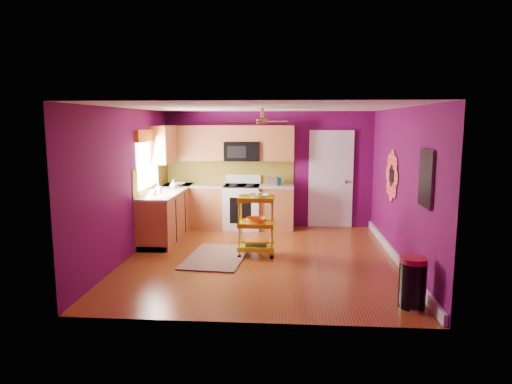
{
  "coord_description": "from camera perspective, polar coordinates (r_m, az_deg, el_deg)",
  "views": [
    {
      "loc": [
        0.45,
        -7.4,
        2.27
      ],
      "look_at": [
        -0.12,
        0.4,
        1.07
      ],
      "focal_mm": 32.0,
      "sensor_mm": 36.0,
      "label": 1
    }
  ],
  "objects": [
    {
      "name": "ground",
      "position": [
        7.76,
        0.67,
        -8.28
      ],
      "size": [
        5.0,
        5.0,
        0.0
      ],
      "primitive_type": "plane",
      "color": "maroon",
      "rests_on": "ground"
    },
    {
      "name": "electric_range",
      "position": [
        9.79,
        -1.76,
        -1.78
      ],
      "size": [
        0.76,
        0.66,
        1.13
      ],
      "color": "white",
      "rests_on": "ground"
    },
    {
      "name": "right_wall_art",
      "position": [
        7.33,
        18.19,
        1.82
      ],
      "size": [
        0.04,
        2.74,
        1.04
      ],
      "color": "black",
      "rests_on": "ground"
    },
    {
      "name": "panel_door",
      "position": [
        9.99,
        9.32,
        1.46
      ],
      "size": [
        0.95,
        0.11,
        2.15
      ],
      "color": "white",
      "rests_on": "ground"
    },
    {
      "name": "counter_dish",
      "position": [
        9.79,
        -9.54,
        0.99
      ],
      "size": [
        0.25,
        0.25,
        0.06
      ],
      "primitive_type": "imported",
      "color": "white",
      "rests_on": "lower_cabinets"
    },
    {
      "name": "ceiling_fan",
      "position": [
        7.62,
        0.79,
        8.88
      ],
      "size": [
        1.01,
        1.01,
        0.26
      ],
      "color": "#BF8C3F",
      "rests_on": "ground"
    },
    {
      "name": "rolling_cart",
      "position": [
        7.78,
        0.08,
        -3.89
      ],
      "size": [
        0.62,
        0.45,
        1.11
      ],
      "color": "yellow",
      "rests_on": "ground"
    },
    {
      "name": "lower_cabinets",
      "position": [
        9.57,
        -6.73,
        -2.38
      ],
      "size": [
        2.81,
        2.31,
        0.94
      ],
      "color": "#9A542A",
      "rests_on": "ground"
    },
    {
      "name": "trash_can",
      "position": [
        6.04,
        18.97,
        -10.64
      ],
      "size": [
        0.41,
        0.42,
        0.63
      ],
      "color": "black",
      "rests_on": "ground"
    },
    {
      "name": "teal_kettle",
      "position": [
        9.68,
        2.61,
        1.33
      ],
      "size": [
        0.18,
        0.18,
        0.21
      ],
      "color": "#116086",
      "rests_on": "lower_cabinets"
    },
    {
      "name": "soap_bottle_b",
      "position": [
        9.44,
        -10.3,
        1.04
      ],
      "size": [
        0.14,
        0.14,
        0.18
      ],
      "primitive_type": "imported",
      "color": "white",
      "rests_on": "lower_cabinets"
    },
    {
      "name": "toaster",
      "position": [
        9.66,
        2.0,
        1.36
      ],
      "size": [
        0.22,
        0.15,
        0.18
      ],
      "primitive_type": "cube",
      "color": "beige",
      "rests_on": "lower_cabinets"
    },
    {
      "name": "soap_bottle_a",
      "position": [
        8.76,
        -12.11,
        0.46
      ],
      "size": [
        0.09,
        0.09,
        0.2
      ],
      "primitive_type": "imported",
      "color": "#EA3F72",
      "rests_on": "lower_cabinets"
    },
    {
      "name": "room_envelope",
      "position": [
        7.44,
        0.9,
        3.82
      ],
      "size": [
        4.54,
        5.04,
        2.52
      ],
      "color": "#5E0A4E",
      "rests_on": "ground"
    },
    {
      "name": "upper_cabinetry",
      "position": [
        9.74,
        -5.87,
        5.92
      ],
      "size": [
        2.8,
        2.3,
        1.26
      ],
      "color": "#9A542A",
      "rests_on": "ground"
    },
    {
      "name": "counter_cup",
      "position": [
        8.57,
        -12.71,
        -0.05
      ],
      "size": [
        0.13,
        0.13,
        0.11
      ],
      "primitive_type": "imported",
      "color": "white",
      "rests_on": "lower_cabinets"
    },
    {
      "name": "left_window",
      "position": [
        8.88,
        -13.37,
        5.06
      ],
      "size": [
        0.08,
        1.35,
        1.08
      ],
      "color": "white",
      "rests_on": "ground"
    },
    {
      "name": "shag_rug",
      "position": [
        7.82,
        -4.97,
        -8.08
      ],
      "size": [
        1.06,
        1.6,
        0.02
      ],
      "primitive_type": "cube",
      "rotation": [
        0.0,
        0.0,
        -0.09
      ],
      "color": "black",
      "rests_on": "ground"
    }
  ]
}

